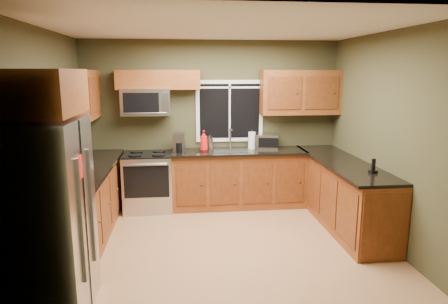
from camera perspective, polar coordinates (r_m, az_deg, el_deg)
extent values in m
plane|color=#A8744A|center=(5.31, -0.13, -13.04)|extent=(4.20, 4.20, 0.00)
plane|color=white|center=(4.85, -0.15, 17.37)|extent=(4.20, 4.20, 0.00)
plane|color=#3F3C23|center=(6.68, -1.78, 4.14)|extent=(4.20, 0.00, 4.20)
plane|color=#3F3C23|center=(3.16, 3.33, -4.17)|extent=(4.20, 0.00, 4.20)
plane|color=#3F3C23|center=(5.13, -24.17, 0.90)|extent=(0.00, 3.60, 3.60)
plane|color=#3F3C23|center=(5.53, 22.06, 1.77)|extent=(0.00, 3.60, 3.60)
cube|color=white|center=(6.67, 0.80, 5.86)|extent=(1.12, 0.03, 1.02)
cube|color=black|center=(6.66, 0.82, 5.85)|extent=(1.00, 0.01, 0.90)
cube|color=white|center=(6.65, 0.82, 5.85)|extent=(0.03, 0.01, 0.90)
cube|color=white|center=(6.63, 0.83, 9.21)|extent=(1.00, 0.01, 0.03)
cube|color=brown|center=(5.71, -19.10, -7.06)|extent=(0.60, 2.65, 0.90)
cube|color=black|center=(5.57, -19.16, -2.47)|extent=(0.65, 2.65, 0.04)
cube|color=brown|center=(6.60, 2.07, -3.91)|extent=(2.17, 0.60, 0.90)
cube|color=black|center=(6.47, 2.13, 0.04)|extent=(2.17, 0.65, 0.04)
cube|color=brown|center=(6.09, 16.48, -5.74)|extent=(0.60, 2.50, 0.90)
cube|color=#632D11|center=(5.01, 22.05, -9.85)|extent=(0.56, 0.02, 0.82)
cube|color=black|center=(5.96, 16.52, -1.43)|extent=(0.65, 2.50, 0.04)
cube|color=brown|center=(5.48, -21.45, 7.11)|extent=(0.33, 2.65, 0.72)
cube|color=brown|center=(6.45, -9.38, 10.15)|extent=(1.30, 0.33, 0.30)
cube|color=brown|center=(6.74, 10.83, 8.36)|extent=(1.30, 0.33, 0.72)
cube|color=brown|center=(3.71, -25.78, 7.70)|extent=(0.72, 0.90, 0.38)
cube|color=#B7B7BC|center=(3.93, -24.34, -8.92)|extent=(0.72, 0.90, 1.80)
cube|color=slate|center=(3.63, -19.75, -9.38)|extent=(0.03, 0.04, 1.10)
cube|color=slate|center=(4.00, -18.44, -7.37)|extent=(0.03, 0.04, 1.10)
cube|color=black|center=(3.83, -19.09, -9.03)|extent=(0.01, 0.02, 1.78)
cube|color=red|center=(3.60, -19.87, -2.09)|extent=(0.01, 0.14, 0.20)
cube|color=#B7B7BC|center=(6.54, -10.74, -4.28)|extent=(0.76, 0.65, 0.90)
cube|color=black|center=(6.43, -10.89, -0.37)|extent=(0.76, 0.64, 0.03)
cube|color=black|center=(6.19, -11.01, -4.21)|extent=(0.68, 0.02, 0.50)
cylinder|color=slate|center=(6.11, -11.12, -1.82)|extent=(0.64, 0.04, 0.04)
cylinder|color=black|center=(6.31, -12.63, -0.44)|extent=(0.20, 0.20, 0.01)
cylinder|color=black|center=(6.28, -9.36, -0.37)|extent=(0.20, 0.20, 0.01)
cylinder|color=black|center=(6.58, -12.37, 0.06)|extent=(0.20, 0.20, 0.01)
cylinder|color=black|center=(6.55, -9.24, 0.13)|extent=(0.20, 0.20, 0.01)
cube|color=#B7B7BC|center=(6.45, -11.08, 7.07)|extent=(0.76, 0.38, 0.42)
cube|color=black|center=(6.26, -11.77, 6.91)|extent=(0.54, 0.01, 0.30)
cube|color=slate|center=(6.24, -8.36, 7.02)|extent=(0.10, 0.01, 0.30)
cylinder|color=slate|center=(6.26, -11.18, 5.46)|extent=(0.66, 0.02, 0.02)
cube|color=slate|center=(6.46, 1.12, 0.16)|extent=(0.60, 0.42, 0.02)
cylinder|color=#B7B7BC|center=(6.62, 0.90, 1.98)|extent=(0.03, 0.03, 0.34)
cylinder|color=#B7B7BC|center=(6.52, 1.00, 3.25)|extent=(0.03, 0.18, 0.03)
cube|color=#B7B7BC|center=(6.67, 6.09, 1.54)|extent=(0.43, 0.36, 0.24)
cube|color=black|center=(6.53, 6.36, 1.32)|extent=(0.32, 0.08, 0.16)
cube|color=slate|center=(6.38, -6.43, 1.37)|extent=(0.20, 0.23, 0.30)
cylinder|color=black|center=(6.31, -6.41, 0.61)|extent=(0.12, 0.12, 0.16)
cylinder|color=#B7B7BC|center=(6.57, -2.10, 1.26)|extent=(0.15, 0.15, 0.20)
cone|color=black|center=(6.55, -2.10, 2.26)|extent=(0.10, 0.10, 0.05)
cylinder|color=white|center=(6.61, 4.00, 1.66)|extent=(0.12, 0.12, 0.28)
cylinder|color=slate|center=(6.58, 4.02, 2.93)|extent=(0.02, 0.02, 0.04)
imported|color=red|center=(6.41, -2.89, 1.62)|extent=(0.14, 0.14, 0.33)
imported|color=white|center=(6.62, -2.18, 1.20)|extent=(0.15, 0.15, 0.16)
cube|color=black|center=(5.38, 20.51, -2.64)|extent=(0.09, 0.09, 0.04)
cube|color=black|center=(5.35, 20.58, -1.68)|extent=(0.04, 0.03, 0.15)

